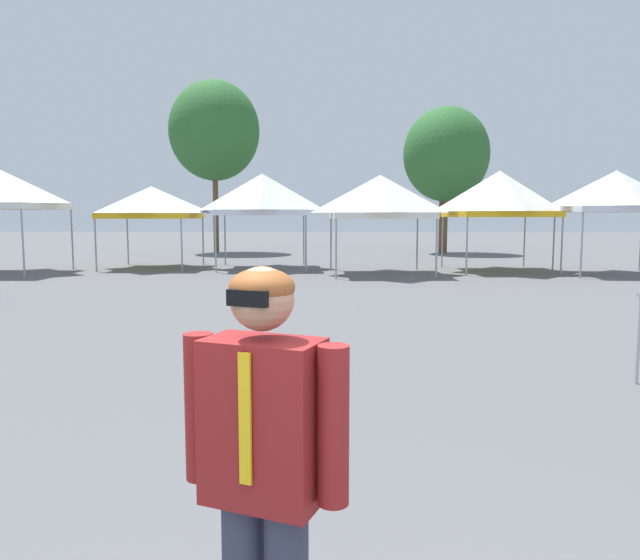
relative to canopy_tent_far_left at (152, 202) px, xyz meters
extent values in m
cylinder|color=#9E9EA3|center=(-2.84, -3.89, -1.25)|extent=(0.06, 0.06, 2.35)
cylinder|color=#9E9EA3|center=(-2.76, -0.58, -1.25)|extent=(0.06, 0.06, 2.35)
cube|color=white|center=(-4.46, -2.20, -0.17)|extent=(3.52, 3.52, 0.20)
cylinder|color=#9E9EA3|center=(-1.55, -1.48, -1.41)|extent=(0.06, 0.06, 2.04)
cylinder|color=#9E9EA3|center=(1.48, -1.55, -1.41)|extent=(0.06, 0.06, 2.04)
cylinder|color=#9E9EA3|center=(-1.48, 1.55, -1.41)|extent=(0.06, 0.06, 2.04)
cylinder|color=#9E9EA3|center=(1.55, 1.48, -1.41)|extent=(0.06, 0.06, 2.04)
pyramid|color=white|center=(0.00, 0.00, 0.10)|extent=(3.26, 3.26, 0.98)
cube|color=yellow|center=(0.00, 0.00, -0.49)|extent=(3.23, 3.23, 0.20)
cylinder|color=#9E9EA3|center=(2.69, -1.74, -1.35)|extent=(0.06, 0.06, 2.15)
cylinder|color=#9E9EA3|center=(5.77, -1.51, -1.35)|extent=(0.06, 0.06, 2.15)
cylinder|color=#9E9EA3|center=(2.45, 1.34, -1.35)|extent=(0.06, 0.06, 2.15)
cylinder|color=#9E9EA3|center=(5.53, 1.57, -1.35)|extent=(0.06, 0.06, 2.15)
pyramid|color=white|center=(4.11, -0.09, 0.38)|extent=(3.48, 3.48, 1.31)
cube|color=white|center=(4.11, -0.09, -0.37)|extent=(3.45, 3.45, 0.20)
cylinder|color=#9E9EA3|center=(6.80, -3.78, -1.40)|extent=(0.06, 0.06, 2.04)
cylinder|color=#9E9EA3|center=(9.89, -3.60, -1.40)|extent=(0.06, 0.06, 2.04)
cylinder|color=#9E9EA3|center=(6.62, -0.68, -1.40)|extent=(0.06, 0.06, 2.04)
cylinder|color=#9E9EA3|center=(9.72, -0.50, -1.40)|extent=(0.06, 0.06, 2.04)
pyramid|color=white|center=(8.26, -2.14, 0.23)|extent=(3.44, 3.44, 1.23)
cube|color=white|center=(8.26, -2.14, -0.48)|extent=(3.40, 3.40, 0.20)
cylinder|color=#9E9EA3|center=(11.05, -2.55, -1.38)|extent=(0.06, 0.06, 2.10)
cylinder|color=#9E9EA3|center=(14.19, -2.31, -1.38)|extent=(0.06, 0.06, 2.10)
cylinder|color=#9E9EA3|center=(10.81, 0.59, -1.38)|extent=(0.06, 0.06, 2.10)
cylinder|color=#9E9EA3|center=(13.95, 0.83, -1.38)|extent=(0.06, 0.06, 2.10)
pyramid|color=white|center=(12.50, -0.86, 0.37)|extent=(3.55, 3.55, 1.40)
cube|color=yellow|center=(12.50, -0.86, -0.43)|extent=(3.52, 3.52, 0.20)
cylinder|color=#9E9EA3|center=(14.39, -3.40, -1.30)|extent=(0.06, 0.06, 2.25)
cylinder|color=#9E9EA3|center=(14.60, -0.42, -1.30)|extent=(0.06, 0.06, 2.25)
pyramid|color=white|center=(15.98, -2.02, 0.41)|extent=(3.35, 3.35, 1.16)
cube|color=white|center=(15.98, -2.02, -0.27)|extent=(3.32, 3.32, 0.20)
cube|color=maroon|center=(6.51, -20.08, -1.20)|extent=(0.48, 0.37, 0.60)
cylinder|color=maroon|center=(6.26, -19.98, -1.18)|extent=(0.11, 0.11, 0.56)
cylinder|color=maroon|center=(6.76, -20.17, -1.18)|extent=(0.11, 0.11, 0.56)
sphere|color=tan|center=(6.51, -20.08, -0.76)|extent=(0.23, 0.23, 0.23)
ellipsoid|color=brown|center=(6.51, -20.08, -0.72)|extent=(0.23, 0.23, 0.14)
cube|color=black|center=(6.47, -20.17, -0.74)|extent=(0.15, 0.08, 0.06)
cube|color=yellow|center=(6.47, -20.20, -1.15)|extent=(0.05, 0.03, 0.46)
cylinder|color=brown|center=(12.40, 8.99, -0.77)|extent=(0.28, 0.28, 3.30)
ellipsoid|color=#2D662D|center=(12.40, 8.99, 2.61)|extent=(4.34, 4.34, 4.77)
cylinder|color=brown|center=(0.54, 9.24, -0.21)|extent=(0.28, 0.28, 4.43)
ellipsoid|color=#2D662D|center=(0.54, 9.24, 3.86)|extent=(4.63, 4.63, 5.10)
cylinder|color=brown|center=(12.27, 9.22, -0.53)|extent=(0.28, 0.28, 3.80)
ellipsoid|color=#387233|center=(12.27, 9.22, 2.71)|extent=(3.35, 3.35, 3.68)
cylinder|color=#B7BABF|center=(10.29, -15.22, -1.90)|extent=(0.04, 0.04, 1.05)
camera|label=1|loc=(6.77, -22.17, -0.47)|focal=33.78mm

